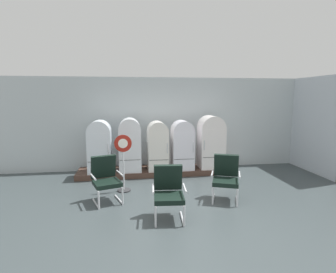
% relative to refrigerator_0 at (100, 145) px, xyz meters
% --- Properties ---
extents(ground, '(12.00, 10.00, 0.05)m').
position_rel_refrigerator_0_xyz_m(ground, '(1.64, -2.92, -0.95)').
color(ground, '#353E40').
extents(back_wall, '(11.76, 0.12, 2.84)m').
position_rel_refrigerator_0_xyz_m(back_wall, '(1.64, 0.74, 0.51)').
color(back_wall, '#B5C0C4').
rests_on(back_wall, ground).
extents(side_wall_right, '(0.16, 2.20, 2.84)m').
position_rel_refrigerator_0_xyz_m(side_wall_right, '(6.30, -0.45, 0.49)').
color(side_wall_right, '#B4BEC9').
rests_on(side_wall_right, ground).
extents(display_plinth, '(4.61, 0.95, 0.15)m').
position_rel_refrigerator_0_xyz_m(display_plinth, '(1.64, 0.11, -0.85)').
color(display_plinth, '#4B3329').
rests_on(display_plinth, ground).
extents(refrigerator_0, '(0.63, 0.68, 1.46)m').
position_rel_refrigerator_0_xyz_m(refrigerator_0, '(0.00, 0.00, 0.00)').
color(refrigerator_0, white).
rests_on(refrigerator_0, display_plinth).
extents(refrigerator_1, '(0.62, 0.72, 1.50)m').
position_rel_refrigerator_0_xyz_m(refrigerator_1, '(0.84, 0.02, 0.03)').
color(refrigerator_1, white).
rests_on(refrigerator_1, display_plinth).
extents(refrigerator_2, '(0.58, 0.72, 1.41)m').
position_rel_refrigerator_0_xyz_m(refrigerator_2, '(1.64, 0.02, -0.02)').
color(refrigerator_2, silver).
rests_on(refrigerator_2, display_plinth).
extents(refrigerator_3, '(0.62, 0.64, 1.42)m').
position_rel_refrigerator_0_xyz_m(refrigerator_3, '(2.36, -0.02, -0.02)').
color(refrigerator_3, white).
rests_on(refrigerator_3, display_plinth).
extents(refrigerator_4, '(0.72, 0.68, 1.55)m').
position_rel_refrigerator_0_xyz_m(refrigerator_4, '(3.23, -0.00, 0.05)').
color(refrigerator_4, white).
rests_on(refrigerator_4, display_plinth).
extents(armchair_left, '(0.74, 0.79, 0.99)m').
position_rel_refrigerator_0_xyz_m(armchair_left, '(0.31, -1.87, -0.39)').
color(armchair_left, silver).
rests_on(armchair_left, ground).
extents(armchair_right, '(0.75, 0.80, 0.99)m').
position_rel_refrigerator_0_xyz_m(armchair_right, '(2.91, -2.14, -0.39)').
color(armchair_right, silver).
rests_on(armchair_right, ground).
extents(armchair_center, '(0.65, 0.69, 0.99)m').
position_rel_refrigerator_0_xyz_m(armchair_center, '(1.53, -2.87, -0.39)').
color(armchair_center, silver).
rests_on(armchair_center, ground).
extents(sign_stand, '(0.41, 0.32, 1.38)m').
position_rel_refrigerator_0_xyz_m(sign_stand, '(0.68, -1.29, -0.29)').
color(sign_stand, '#2D2D30').
rests_on(sign_stand, ground).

